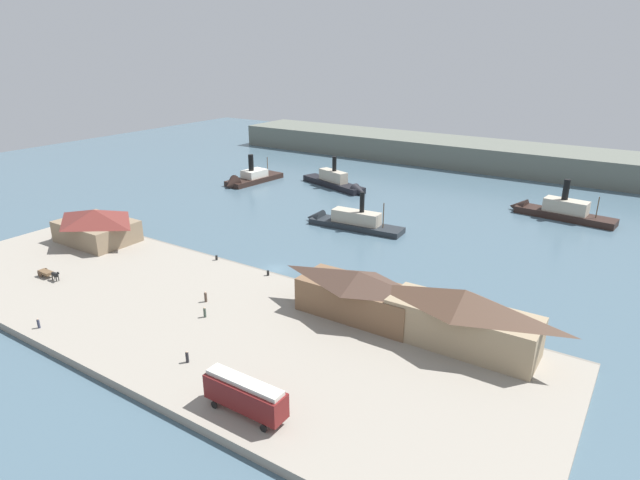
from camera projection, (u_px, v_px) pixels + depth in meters
name	position (u px, v px, depth m)	size (l,w,h in m)	color
ground_plane	(276.00, 269.00, 99.19)	(320.00, 320.00, 0.00)	#476070
quay_promenade	(188.00, 313.00, 81.72)	(110.00, 36.00, 1.20)	gray
seawall_edge	(264.00, 273.00, 96.19)	(110.00, 0.80, 1.00)	slate
ferry_shed_customs_shed	(96.00, 225.00, 108.75)	(15.56, 11.32, 6.81)	#847056
ferry_shed_east_terminal	(358.00, 293.00, 78.56)	(18.47, 7.54, 7.16)	brown
ferry_shed_central_terminal	(463.00, 318.00, 70.27)	(20.23, 7.37, 8.33)	#998466
street_tram	(245.00, 394.00, 57.71)	(10.06, 2.76, 4.29)	maroon
horse_cart	(49.00, 273.00, 92.14)	(5.75, 1.42, 1.87)	brown
pedestrian_by_tram	(205.00, 313.00, 79.03)	(0.40, 0.40, 1.63)	#3D4C42
pedestrian_near_cart	(187.00, 357.00, 67.72)	(0.41, 0.41, 1.64)	#232328
pedestrian_near_west_shed	(206.00, 297.00, 83.74)	(0.44, 0.44, 1.77)	#4C3D33
pedestrian_near_east_shed	(238.00, 384.00, 62.46)	(0.39, 0.39, 1.56)	#33384C
pedestrian_at_waters_edge	(38.00, 324.00, 75.98)	(0.37, 0.37, 1.51)	#33384C
mooring_post_west	(268.00, 273.00, 93.44)	(0.44, 0.44, 0.90)	black
mooring_post_east	(216.00, 258.00, 100.15)	(0.44, 0.44, 0.90)	black
ferry_outer_harbor	(248.00, 179.00, 160.00)	(8.06, 21.41, 10.60)	black
ferry_moored_west	(338.00, 183.00, 154.43)	(25.58, 12.30, 10.36)	black
ferry_approaching_east	(554.00, 210.00, 128.79)	(25.13, 7.62, 11.15)	black
ferry_departing_north	(345.00, 221.00, 122.07)	(24.19, 6.74, 10.42)	#23282D
far_headland	(470.00, 153.00, 184.12)	(180.00, 24.00, 8.00)	#60665B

